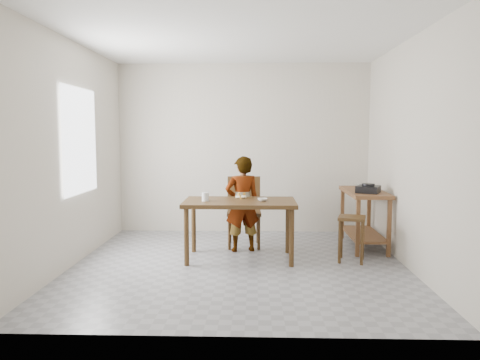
{
  "coord_description": "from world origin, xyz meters",
  "views": [
    {
      "loc": [
        0.19,
        -5.52,
        1.58
      ],
      "look_at": [
        0.0,
        0.4,
        1.0
      ],
      "focal_mm": 35.0,
      "sensor_mm": 36.0,
      "label": 1
    }
  ],
  "objects_px": {
    "stool": "(351,239)",
    "dining_chair": "(244,212)",
    "prep_counter": "(364,219)",
    "dining_table": "(240,230)",
    "child": "(242,204)"
  },
  "relations": [
    {
      "from": "dining_table",
      "to": "dining_chair",
      "type": "height_order",
      "value": "dining_chair"
    },
    {
      "from": "dining_table",
      "to": "child",
      "type": "distance_m",
      "value": 0.49
    },
    {
      "from": "dining_table",
      "to": "child",
      "type": "height_order",
      "value": "child"
    },
    {
      "from": "dining_table",
      "to": "child",
      "type": "relative_size",
      "value": 1.09
    },
    {
      "from": "dining_chair",
      "to": "stool",
      "type": "height_order",
      "value": "dining_chair"
    },
    {
      "from": "stool",
      "to": "dining_chair",
      "type": "bearing_deg",
      "value": 150.89
    },
    {
      "from": "prep_counter",
      "to": "dining_chair",
      "type": "bearing_deg",
      "value": -179.37
    },
    {
      "from": "stool",
      "to": "child",
      "type": "bearing_deg",
      "value": 160.57
    },
    {
      "from": "dining_table",
      "to": "child",
      "type": "xyz_separation_m",
      "value": [
        0.02,
        0.41,
        0.27
      ]
    },
    {
      "from": "prep_counter",
      "to": "dining_chair",
      "type": "xyz_separation_m",
      "value": [
        -1.68,
        -0.02,
        0.09
      ]
    },
    {
      "from": "child",
      "to": "dining_chair",
      "type": "distance_m",
      "value": 0.31
    },
    {
      "from": "prep_counter",
      "to": "dining_chair",
      "type": "distance_m",
      "value": 1.69
    },
    {
      "from": "prep_counter",
      "to": "stool",
      "type": "height_order",
      "value": "prep_counter"
    },
    {
      "from": "prep_counter",
      "to": "child",
      "type": "distance_m",
      "value": 1.74
    },
    {
      "from": "dining_chair",
      "to": "prep_counter",
      "type": "bearing_deg",
      "value": -1.18
    }
  ]
}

